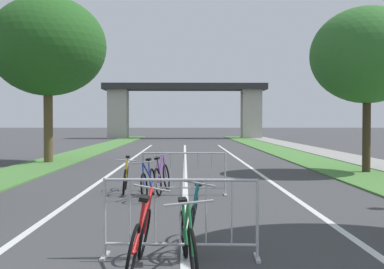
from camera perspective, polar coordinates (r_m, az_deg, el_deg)
The scene contains 17 objects.
grass_verge_left at distance 28.33m, azimuth -12.60°, elevation -2.16°, with size 2.24×63.13×0.05m, color #477A38.
grass_verge_right at distance 28.34m, azimuth 10.99°, elevation -2.15°, with size 2.24×63.13×0.05m, color #477A38.
sidewalk_path_right at distance 28.85m, azimuth 15.16°, elevation -2.08°, with size 2.05×63.13×0.08m, color gray.
lane_stripe_center at distance 20.19m, azimuth -0.79°, elevation -3.62°, with size 0.14×36.52×0.01m, color silver.
lane_stripe_right_lane at distance 20.36m, azimuth 6.46°, elevation -3.59°, with size 0.14×36.52×0.01m, color silver.
lane_stripe_left_lane at distance 20.35m, azimuth -8.05°, elevation -3.60°, with size 0.14×36.52×0.01m, color silver.
overpass_bridge at distance 54.07m, azimuth -0.82°, elevation 3.72°, with size 17.48×3.58×5.89m.
tree_left_maple_mid at distance 22.70m, azimuth -16.14°, elevation 9.61°, with size 5.01×5.01×7.18m.
tree_right_oak_mid at distance 18.54m, azimuth 19.35°, elevation 8.51°, with size 3.92×3.92×5.77m.
crowd_barrier_nearest at distance 6.65m, azimuth -1.31°, elevation -9.62°, with size 2.09×0.55×1.05m.
crowd_barrier_second at distance 12.24m, azimuth -0.91°, elevation -4.53°, with size 2.08×0.49×1.05m.
bicycle_green_0 at distance 6.16m, azimuth -0.48°, elevation -11.99°, with size 0.56×1.72×0.93m.
bicycle_blue_1 at distance 11.79m, azimuth -4.99°, elevation -5.48°, with size 0.51×1.73×0.92m.
bicycle_yellow_2 at distance 12.87m, azimuth -7.58°, elevation -4.94°, with size 0.52×1.69×0.92m.
bicycle_red_3 at distance 6.16m, azimuth -6.00°, elevation -11.78°, with size 0.49×1.66×0.99m.
bicycle_purple_4 at distance 12.63m, azimuth -3.43°, elevation -4.96°, with size 0.45×1.76×0.97m.
bicycle_teal_5 at distance 7.23m, azimuth -0.00°, elevation -9.77°, with size 0.47×1.66×1.03m.
Camera 1 is at (-0.01, -1.85, 1.79)m, focal length 46.76 mm.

